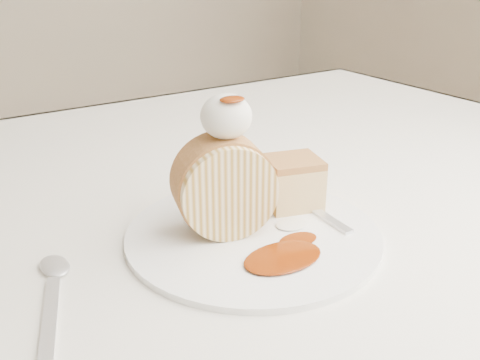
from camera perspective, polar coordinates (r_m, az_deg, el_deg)
table at (r=0.73m, az=-6.13°, el=-7.13°), size 1.40×0.90×0.75m
plate at (r=0.57m, az=1.40°, el=-5.79°), size 0.33×0.33×0.01m
roulade_slice at (r=0.55m, az=-1.66°, el=-0.71°), size 0.11×0.08×0.10m
cake_chunk at (r=0.62m, az=5.63°, el=-0.56°), size 0.07×0.07×0.05m
whipped_cream at (r=0.53m, az=-1.48°, el=6.80°), size 0.05×0.05×0.05m
caramel_drizzle at (r=0.51m, az=-0.85°, el=9.22°), size 0.03×0.02×0.01m
caramel_pool at (r=0.52m, az=4.59°, el=-8.20°), size 0.10×0.08×0.00m
fork at (r=0.61m, az=8.21°, el=-3.34°), size 0.03×0.16×0.00m
spoon at (r=0.48m, az=-19.62°, el=-13.90°), size 0.07×0.15×0.00m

